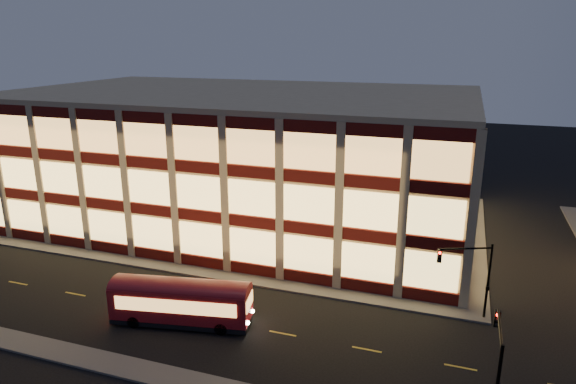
% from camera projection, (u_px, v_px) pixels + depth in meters
% --- Properties ---
extents(ground, '(200.00, 200.00, 0.00)m').
position_uv_depth(ground, '(198.00, 277.00, 44.85)').
color(ground, black).
rests_on(ground, ground).
extents(sidewalk_office_south, '(54.00, 2.00, 0.15)m').
position_uv_depth(sidewalk_office_south, '(174.00, 267.00, 46.67)').
color(sidewalk_office_south, '#514F4C').
rests_on(sidewalk_office_south, ground).
extents(sidewalk_office_east, '(2.00, 30.00, 0.15)m').
position_uv_depth(sidewalk_office_east, '(475.00, 240.00, 53.06)').
color(sidewalk_office_east, '#514F4C').
rests_on(sidewalk_office_east, ground).
extents(sidewalk_near, '(100.00, 2.00, 0.15)m').
position_uv_depth(sidewalk_near, '(100.00, 361.00, 33.05)').
color(sidewalk_near, '#514F4C').
rests_on(sidewalk_near, ground).
extents(office_building, '(50.45, 30.45, 14.50)m').
position_uv_depth(office_building, '(243.00, 155.00, 59.00)').
color(office_building, tan).
rests_on(office_building, ground).
extents(traffic_signal_far, '(3.79, 1.87, 6.00)m').
position_uv_depth(traffic_signal_far, '(471.00, 269.00, 36.96)').
color(traffic_signal_far, black).
rests_on(traffic_signal_far, ground).
extents(traffic_signal_near, '(0.32, 4.45, 6.00)m').
position_uv_depth(traffic_signal_near, '(497.00, 361.00, 26.35)').
color(traffic_signal_near, black).
rests_on(traffic_signal_near, ground).
extents(trolley_bus, '(10.40, 4.36, 3.42)m').
position_uv_depth(trolley_bus, '(181.00, 300.00, 37.15)').
color(trolley_bus, maroon).
rests_on(trolley_bus, ground).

